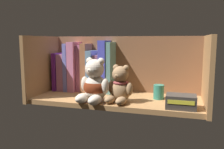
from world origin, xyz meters
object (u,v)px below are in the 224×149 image
object	(u,v)px
book_6	(93,71)
teddy_bear_larger	(95,84)
book_7	(99,73)
pillar_candle	(159,92)
book_8	(106,66)
book_2	(71,67)
book_1	(66,72)
book_4	(82,68)
book_3	(76,66)
book_5	(87,67)
book_0	(60,71)
teddy_bear_smaller	(120,86)
small_product_box	(181,102)
book_9	(112,67)

from	to	relation	value
book_6	teddy_bear_larger	distance (cm)	20.82
book_7	pillar_candle	world-z (taller)	book_7
book_8	pillar_candle	bearing A→B (deg)	-16.00
book_2	book_8	xyz separation A→B (cm)	(18.18, 0.00, 0.75)
book_1	book_7	xyz separation A→B (cm)	(17.79, 0.00, -0.13)
book_2	book_6	world-z (taller)	book_2
book_7	teddy_bear_larger	bearing A→B (deg)	-75.40
book_6	book_8	distance (cm)	6.78
book_4	teddy_bear_larger	world-z (taller)	book_4
book_3	book_6	bearing A→B (deg)	-0.00
book_5	book_0	bearing A→B (deg)	180.00
book_1	book_8	world-z (taller)	book_8
teddy_bear_larger	book_7	bearing A→B (deg)	104.60
book_7	pillar_candle	size ratio (longest dim) A/B	2.93
book_0	book_8	size ratio (longest dim) A/B	0.75
book_0	book_8	xyz separation A→B (cm)	(24.13, 0.00, 3.04)
book_6	book_8	world-z (taller)	book_8
book_3	pillar_candle	xyz separation A→B (cm)	(41.18, -7.43, -8.83)
book_1	book_8	xyz separation A→B (cm)	(21.16, 0.00, 3.28)
book_4	book_8	world-z (taller)	book_8
book_3	pillar_candle	bearing A→B (deg)	-10.23
book_8	pillar_candle	xyz separation A→B (cm)	(25.93, -7.43, -9.19)
book_3	book_4	bearing A→B (deg)	-0.00
teddy_bear_larger	teddy_bear_smaller	bearing A→B (deg)	9.42
book_1	book_7	distance (cm)	17.79
teddy_bear_smaller	book_5	bearing A→B (deg)	140.48
book_7	small_product_box	xyz separation A→B (cm)	(38.46, -19.15, -6.30)
book_9	book_7	bearing A→B (deg)	180.00
book_4	pillar_candle	bearing A→B (deg)	-11.05
book_4	pillar_candle	distance (cm)	39.62
book_7	pillar_candle	distance (cm)	30.77
book_6	small_product_box	size ratio (longest dim) A/B	1.85
book_4	teddy_bear_larger	bearing A→B (deg)	-54.17
book_1	pillar_candle	bearing A→B (deg)	-8.97
book_9	book_0	bearing A→B (deg)	180.00
book_6	small_product_box	world-z (taller)	book_6
book_3	book_0	bearing A→B (deg)	180.00
book_2	teddy_bear_larger	distance (cm)	27.80
book_1	book_8	size ratio (longest dim) A/B	0.73
book_7	book_8	size ratio (longest dim) A/B	0.72
book_6	book_8	size ratio (longest dim) A/B	0.81
book_5	book_1	bearing A→B (deg)	-180.00
book_9	teddy_bear_smaller	world-z (taller)	book_9
book_1	small_product_box	xyz separation A→B (cm)	(56.25, -19.15, -6.43)
book_9	book_8	bearing A→B (deg)	180.00
book_4	teddy_bear_smaller	xyz separation A→B (cm)	(23.81, -17.35, -4.69)
book_7	book_8	bearing A→B (deg)	0.00
book_0	pillar_candle	bearing A→B (deg)	-8.45
book_1	book_2	bearing A→B (deg)	0.00
teddy_bear_larger	book_3	bearing A→B (deg)	131.54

